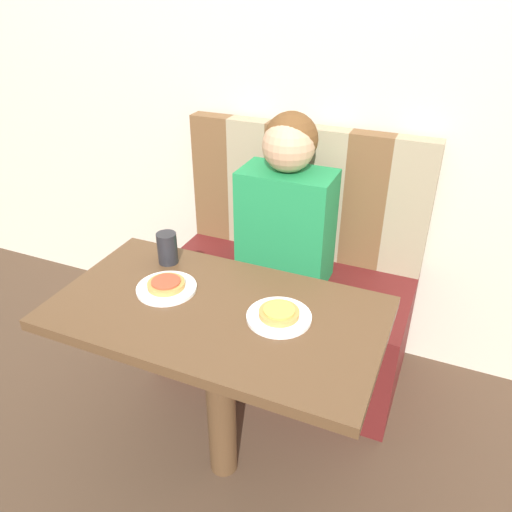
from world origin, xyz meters
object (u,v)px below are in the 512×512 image
object	(u,v)px
pizza_right	(279,313)
drinking_cup	(167,248)
person	(287,202)
plate_left	(167,288)
pizza_left	(166,284)
plate_right	(279,317)

from	to	relation	value
pizza_right	drinking_cup	bearing A→B (deg)	162.14
drinking_cup	pizza_right	bearing A→B (deg)	-17.86
pizza_right	person	bearing A→B (deg)	108.14
person	drinking_cup	xyz separation A→B (m)	(-0.28, -0.43, -0.04)
plate_left	drinking_cup	world-z (taller)	drinking_cup
person	pizza_left	distance (m)	0.62
person	plate_right	world-z (taller)	person
person	drinking_cup	world-z (taller)	person
person	plate_left	distance (m)	0.62
person	pizza_left	bearing A→B (deg)	-108.14
person	pizza_left	world-z (taller)	person
plate_right	pizza_left	distance (m)	0.38
pizza_left	plate_right	bearing A→B (deg)	0.00
person	drinking_cup	bearing A→B (deg)	-122.67
plate_left	pizza_right	distance (m)	0.38
pizza_left	drinking_cup	distance (m)	0.18
plate_right	pizza_right	bearing A→B (deg)	0.00
plate_left	pizza_left	bearing A→B (deg)	0.00
pizza_left	person	bearing A→B (deg)	71.86
person	pizza_left	size ratio (longest dim) A/B	5.75
plate_right	pizza_right	distance (m)	0.02
pizza_left	plate_left	bearing A→B (deg)	0.00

